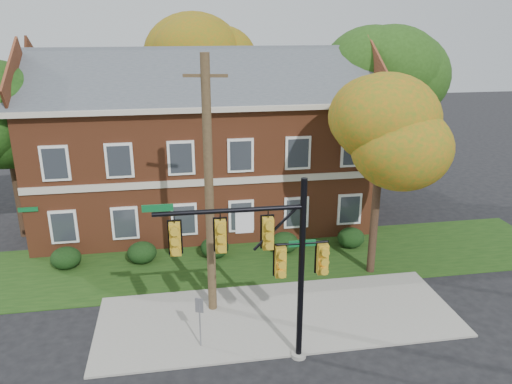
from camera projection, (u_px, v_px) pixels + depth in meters
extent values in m
plane|color=black|center=(284.00, 332.00, 18.72)|extent=(120.00, 120.00, 0.00)
cube|color=gray|center=(278.00, 316.00, 19.63)|extent=(14.00, 5.00, 0.08)
cube|color=#193811|center=(257.00, 260.00, 24.30)|extent=(30.00, 6.00, 0.04)
cube|color=brown|center=(205.00, 161.00, 28.46)|extent=(18.00, 8.00, 7.00)
cube|color=beige|center=(203.00, 97.00, 27.28)|extent=(18.80, 8.80, 0.24)
cube|color=beige|center=(211.00, 182.00, 24.70)|extent=(18.00, 0.12, 0.35)
ellipsoid|color=black|center=(66.00, 258.00, 23.39)|extent=(1.40, 1.26, 1.05)
ellipsoid|color=black|center=(142.00, 253.00, 23.94)|extent=(1.40, 1.26, 1.05)
ellipsoid|color=black|center=(215.00, 247.00, 24.48)|extent=(1.40, 1.26, 1.05)
ellipsoid|color=black|center=(284.00, 242.00, 25.03)|extent=(1.40, 1.26, 1.05)
ellipsoid|color=black|center=(351.00, 238.00, 25.57)|extent=(1.40, 1.26, 1.05)
cylinder|color=black|center=(375.00, 214.00, 22.29)|extent=(0.36, 0.36, 5.76)
ellipsoid|color=#C15D10|center=(381.00, 135.00, 21.12)|extent=(4.25, 4.25, 3.60)
ellipsoid|color=#C15D10|center=(400.00, 122.00, 20.67)|extent=(3.50, 3.50, 3.00)
cylinder|color=black|center=(16.00, 185.00, 26.17)|extent=(0.36, 0.36, 5.76)
ellipsoid|color=#15370F|center=(5.00, 117.00, 24.99)|extent=(5.10, 5.10, 4.32)
ellipsoid|color=#15370F|center=(16.00, 106.00, 24.50)|extent=(4.20, 4.20, 3.60)
cylinder|color=black|center=(381.00, 148.00, 31.10)|extent=(0.36, 0.36, 7.04)
ellipsoid|color=#1E3D10|center=(387.00, 77.00, 29.67)|extent=(5.95, 5.95, 5.04)
ellipsoid|color=#1E3D10|center=(405.00, 67.00, 29.12)|extent=(4.90, 4.90, 4.20)
cylinder|color=black|center=(211.00, 127.00, 35.96)|extent=(0.36, 0.36, 7.68)
ellipsoid|color=#9C580D|center=(209.00, 58.00, 34.40)|extent=(6.46, 6.46, 5.47)
ellipsoid|color=#9C580D|center=(224.00, 49.00, 33.82)|extent=(5.32, 5.32, 4.56)
cylinder|color=gray|center=(299.00, 355.00, 17.32)|extent=(0.52, 0.52, 0.15)
cylinder|color=black|center=(301.00, 273.00, 16.29)|extent=(0.21, 0.21, 6.51)
cylinder|color=black|center=(229.00, 211.00, 15.20)|extent=(4.65, 0.23, 0.15)
cylinder|color=black|center=(302.00, 243.00, 15.94)|extent=(1.68, 0.10, 0.07)
cube|color=gold|center=(175.00, 239.00, 15.24)|extent=(0.41, 0.29, 1.08)
cube|color=gold|center=(221.00, 236.00, 15.44)|extent=(0.41, 0.29, 1.08)
cube|color=gold|center=(268.00, 233.00, 15.65)|extent=(0.41, 0.29, 1.08)
cube|color=silver|center=(244.00, 222.00, 15.41)|extent=(0.56, 0.05, 0.70)
cube|color=#0B5827|center=(158.00, 208.00, 14.84)|extent=(0.93, 0.05, 0.22)
cube|color=gold|center=(281.00, 262.00, 16.04)|extent=(0.41, 0.29, 1.08)
cube|color=gold|center=(323.00, 259.00, 16.23)|extent=(0.41, 0.29, 1.08)
cube|color=#0B5827|center=(302.00, 243.00, 15.94)|extent=(0.88, 0.05, 0.21)
cylinder|color=#44321F|center=(209.00, 192.00, 18.56)|extent=(0.40, 0.40, 10.06)
cube|color=#44321F|center=(205.00, 76.00, 17.17)|extent=(1.55, 0.43, 0.11)
cylinder|color=slate|center=(200.00, 323.00, 17.51)|extent=(0.07, 0.07, 2.00)
cube|color=slate|center=(199.00, 305.00, 17.28)|extent=(0.28, 0.14, 0.56)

